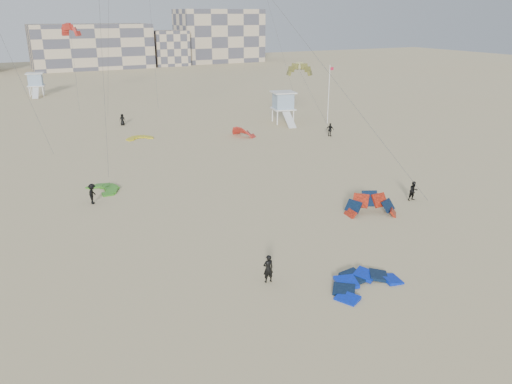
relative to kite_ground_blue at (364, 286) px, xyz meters
name	(u,v)px	position (x,y,z in m)	size (l,w,h in m)	color
ground	(313,281)	(-2.27, 1.87, 0.00)	(320.00, 320.00, 0.00)	#C7B586
kite_ground_blue	(364,286)	(0.00, 0.00, 0.00)	(4.18, 4.34, 0.75)	#0026F7
kite_ground_orange	(371,214)	(7.39, 8.51, 0.00)	(4.08, 3.03, 2.71)	#FF3316
kite_ground_green	(104,190)	(-10.15, 23.69, 0.00)	(3.21, 3.40, 0.51)	green
kite_ground_red_far	(243,136)	(9.86, 36.76, 0.00)	(3.42, 2.89, 2.07)	red
kite_ground_yellow	(140,139)	(-2.35, 41.28, 0.00)	(2.96, 3.11, 0.39)	#CCCF16
kitesurfer_main	(268,269)	(-4.70, 2.96, 0.87)	(0.63, 0.41, 1.73)	black
kitesurfer_b	(413,191)	(12.50, 9.36, 0.83)	(0.80, 0.63, 1.66)	black
kitesurfer_c	(92,194)	(-11.53, 20.67, 0.86)	(1.11, 0.64, 1.72)	black
kitesurfer_d	(330,130)	(19.66, 31.68, 0.85)	(0.99, 0.41, 1.69)	black
kitesurfer_e	(122,120)	(-2.41, 50.31, 0.80)	(0.78, 0.51, 1.59)	black
kitesurfer_f	(280,100)	(24.98, 54.05, 0.89)	(1.65, 0.52, 1.78)	black
kite_fly_olive	(299,71)	(16.98, 35.15, 8.00)	(4.20, 7.05, 8.18)	olive
kite_fly_red	(71,31)	(-5.58, 68.08, 12.14)	(5.11, 11.99, 12.64)	red
lifeguard_tower_near	(283,107)	(18.46, 41.62, 2.19)	(3.69, 6.36, 4.42)	white
lifeguard_tower_far	(36,85)	(-10.83, 84.01, 2.14)	(3.54, 6.17, 4.31)	white
flagpole	(329,93)	(23.99, 38.50, 4.24)	(0.66, 0.10, 8.09)	white
condo_mid	(91,46)	(7.73, 131.87, 6.00)	(32.00, 16.00, 12.00)	#C5B190
condo_east	(219,36)	(47.73, 133.87, 8.00)	(26.00, 14.00, 16.00)	#C5B190
condo_fill_right	(169,48)	(29.73, 129.87, 5.00)	(10.00, 10.00, 10.00)	#C5B190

